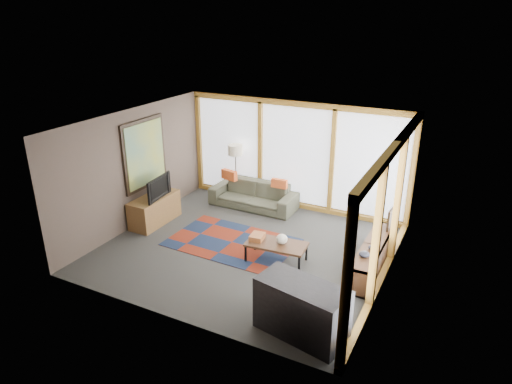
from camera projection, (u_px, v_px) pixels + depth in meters
The scene contains 17 objects.
ground at pixel (247, 249), 9.25m from camera, with size 5.50×5.50×0.00m, color #2B2C29.
room_envelope at pixel (282, 173), 8.93m from camera, with size 5.52×5.02×2.62m.
rug at pixel (232, 242), 9.50m from camera, with size 2.56×1.65×0.01m, color maroon.
sofa at pixel (254, 195), 11.10m from camera, with size 2.11×0.83×0.62m, color #393E2F.
pillow_left at pixel (229, 175), 11.19m from camera, with size 0.43×0.13×0.24m, color #C44E20.
pillow_right at pixel (279, 183), 10.68m from camera, with size 0.38×0.11×0.21m, color #C44E20.
floor_lamp at pixel (236, 173), 11.35m from camera, with size 0.37×0.37×1.45m, color black, non-canonical shape.
coffee_table at pixel (276, 252), 8.74m from camera, with size 1.15×0.57×0.38m, color #35180F, non-canonical shape.
book_stack at pixel (257, 237), 8.80m from camera, with size 0.25×0.31×0.10m, color #99542A.
vase at pixel (282, 239), 8.62m from camera, with size 0.22×0.22×0.19m, color beige.
bookshelf at pixel (372, 257), 8.44m from camera, with size 0.37×2.05×0.51m, color #35180F, non-canonical shape.
bowl_a at pixel (364, 254), 7.92m from camera, with size 0.19×0.19×0.09m, color black.
bowl_b at pixel (373, 248), 8.15m from camera, with size 0.16×0.16×0.08m, color black.
shelf_picture at pixel (390, 219), 8.86m from camera, with size 0.04×0.32×0.43m, color black.
tv_console at pixel (155, 210), 10.27m from camera, with size 0.53×1.26×0.63m, color brown.
television at pixel (156, 187), 10.01m from camera, with size 0.87×0.11×0.50m, color black.
bar_counter at pixel (302, 309), 6.69m from camera, with size 1.34×0.63×0.85m, color black.
Camera 1 is at (3.85, -7.18, 4.53)m, focal length 32.00 mm.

